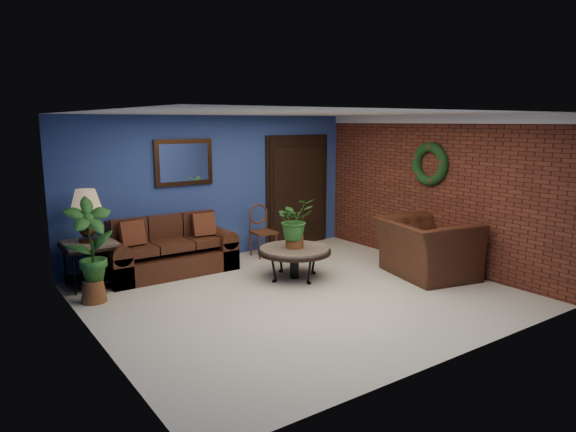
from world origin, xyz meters
TOP-DOWN VIEW (x-y plane):
  - floor at (0.00, 0.00)m, footprint 5.50×5.50m
  - wall_back at (0.00, 2.50)m, footprint 5.50×0.04m
  - wall_left at (-2.75, 0.00)m, footprint 0.04×5.00m
  - wall_right_brick at (2.75, 0.00)m, footprint 0.04×5.00m
  - ceiling at (0.00, 0.00)m, footprint 5.50×5.00m
  - crown_molding at (2.72, 0.00)m, footprint 0.03×5.00m
  - wall_mirror at (-0.60, 2.46)m, footprint 1.02×0.06m
  - closet_door at (1.75, 2.47)m, footprint 1.44×0.06m
  - wreath at (2.69, 0.05)m, footprint 0.16×0.72m
  - sofa at (-1.09, 2.08)m, footprint 2.03×0.88m
  - coffee_table at (0.39, 0.66)m, footprint 1.13×1.13m
  - end_table at (-2.30, 2.05)m, footprint 0.74×0.74m
  - table_lamp at (-2.30, 2.05)m, footprint 0.45×0.45m
  - side_chair at (0.70, 2.12)m, footprint 0.42×0.42m
  - armchair at (2.15, -0.41)m, footprint 1.48×1.61m
  - coffee_plant at (0.39, 0.66)m, footprint 0.60×0.53m
  - floor_plant at (2.35, 0.25)m, footprint 0.42×0.36m
  - tall_plant at (-2.45, 1.33)m, footprint 0.62×0.42m

SIDE VIEW (x-z plane):
  - floor at x=0.00m, z-range 0.00..0.00m
  - sofa at x=-1.09m, z-range -0.16..0.76m
  - coffee_table at x=0.39m, z-range 0.18..0.67m
  - floor_plant at x=2.35m, z-range 0.02..0.85m
  - armchair at x=2.15m, z-range 0.00..0.89m
  - end_table at x=-2.30m, z-range 0.18..0.85m
  - side_chair at x=0.70m, z-range 0.06..1.00m
  - tall_plant at x=-2.45m, z-range 0.05..1.47m
  - coffee_plant at x=0.39m, z-range 0.52..1.29m
  - closet_door at x=1.75m, z-range -0.04..2.14m
  - table_lamp at x=-2.30m, z-range 0.78..1.52m
  - wall_back at x=0.00m, z-range 0.00..2.50m
  - wall_left at x=-2.75m, z-range 0.00..2.50m
  - wall_right_brick at x=2.75m, z-range 0.00..2.50m
  - wreath at x=2.69m, z-range 1.34..2.06m
  - wall_mirror at x=-0.60m, z-range 1.33..2.10m
  - crown_molding at x=2.72m, z-range 2.36..2.50m
  - ceiling at x=0.00m, z-range 2.49..2.51m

